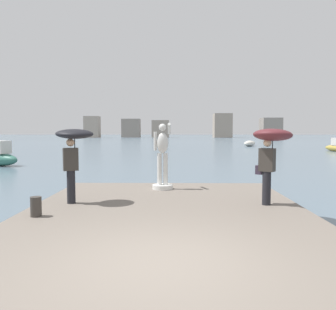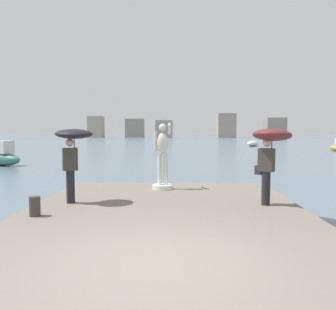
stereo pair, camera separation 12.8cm
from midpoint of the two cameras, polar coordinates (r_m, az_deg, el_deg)
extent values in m
plane|color=slate|center=(45.03, 1.23, 0.98)|extent=(400.00, 400.00, 0.00)
cube|color=#70665B|center=(7.65, -0.29, -12.16)|extent=(6.94, 10.75, 0.40)
cylinder|color=silver|center=(11.54, -0.57, -5.28)|extent=(0.68, 0.68, 0.14)
cylinder|color=silver|center=(11.46, -1.07, -2.32)|extent=(0.15, 0.15, 1.05)
cylinder|color=silver|center=(11.45, -0.07, -2.33)|extent=(0.15, 0.15, 1.05)
ellipsoid|color=silver|center=(11.40, -0.58, 1.99)|extent=(0.38, 0.26, 0.67)
sphere|color=silver|center=(11.39, -0.58, 4.58)|extent=(0.24, 0.24, 0.24)
cylinder|color=silver|center=(11.41, -1.78, 2.32)|extent=(0.10, 0.10, 0.62)
cylinder|color=silver|center=(11.65, 0.55, 4.34)|extent=(0.10, 0.59, 0.40)
cylinder|color=black|center=(9.61, -15.42, -5.07)|extent=(0.22, 0.22, 0.88)
cube|color=#38332D|center=(9.52, -15.50, -0.66)|extent=(0.44, 0.37, 0.60)
sphere|color=tan|center=(9.50, -15.55, 2.01)|extent=(0.21, 0.21, 0.21)
cylinder|color=#262626|center=(9.55, -14.84, 1.34)|extent=(0.02, 0.02, 0.56)
ellipsoid|color=black|center=(9.55, -14.88, 3.39)|extent=(1.30, 1.31, 0.32)
cylinder|color=black|center=(9.38, 16.23, -5.29)|extent=(0.22, 0.22, 0.88)
cube|color=#38332D|center=(9.30, 16.32, -0.79)|extent=(0.45, 0.42, 0.60)
sphere|color=beige|center=(9.27, 16.37, 1.96)|extent=(0.21, 0.21, 0.21)
cylinder|color=#262626|center=(9.27, 17.13, 1.11)|extent=(0.02, 0.02, 0.52)
ellipsoid|color=#5B2328|center=(9.26, 17.18, 3.19)|extent=(1.39, 1.40, 0.38)
cube|color=#332838|center=(9.42, 15.08, -2.41)|extent=(0.20, 0.19, 0.24)
cylinder|color=#38332D|center=(8.43, -20.72, -7.92)|extent=(0.25, 0.25, 0.45)
ellipsoid|color=silver|center=(55.01, 13.91, 1.86)|extent=(2.98, 3.86, 0.88)
ellipsoid|color=#336B5B|center=(25.93, -25.68, -0.61)|extent=(3.74, 2.73, 0.88)
cube|color=beige|center=(25.65, -25.39, 1.19)|extent=(1.45, 1.31, 0.86)
cube|color=#A89989|center=(132.20, -11.77, 4.56)|extent=(5.46, 4.85, 7.91)
cube|color=gray|center=(133.69, -5.48, 4.44)|extent=(7.04, 4.09, 7.07)
cube|color=gray|center=(130.94, -0.63, 4.34)|extent=(6.44, 4.57, 6.47)
cube|color=gray|center=(131.39, 9.59, 4.82)|extent=(6.57, 7.01, 8.93)
cube|color=gray|center=(133.13, 17.22, 4.32)|extent=(7.04, 7.00, 7.22)
camera|label=1|loc=(0.06, -89.67, 0.02)|focal=36.93mm
camera|label=2|loc=(0.06, 90.33, -0.02)|focal=36.93mm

